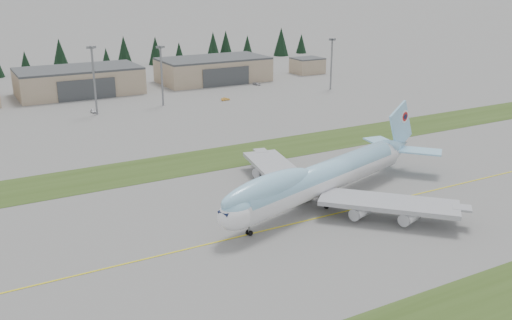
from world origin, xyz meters
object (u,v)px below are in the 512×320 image
boeing_747_freighter (322,178)px  service_vehicle_c (257,85)px  hangar_right (213,70)px  service_vehicle_b (225,100)px  service_vehicle_a (94,113)px  hangar_center (79,81)px

boeing_747_freighter → service_vehicle_c: boeing_747_freighter is taller
hangar_right → service_vehicle_c: size_ratio=12.41×
hangar_right → service_vehicle_b: hangar_right is taller
service_vehicle_b → service_vehicle_c: 34.40m
service_vehicle_a → service_vehicle_c: bearing=10.9°
hangar_right → service_vehicle_a: (-63.37, -36.07, -5.39)m
boeing_747_freighter → hangar_center: (-18.40, 143.80, -0.37)m
hangar_center → service_vehicle_b: 61.56m
boeing_747_freighter → service_vehicle_a: size_ratio=16.71×
service_vehicle_b → service_vehicle_c: bearing=-49.7°
hangar_right → boeing_747_freighter: bearing=-106.1°
service_vehicle_c → hangar_center: bearing=146.6°
boeing_747_freighter → service_vehicle_c: 137.28m
service_vehicle_a → service_vehicle_b: bearing=-7.3°
hangar_center → hangar_right: bearing=0.0°
service_vehicle_a → boeing_747_freighter: bearing=-81.2°
service_vehicle_c → hangar_right: bearing=105.7°
hangar_center → service_vehicle_a: bearing=-95.3°
boeing_747_freighter → hangar_center: 144.97m
service_vehicle_a → service_vehicle_c: service_vehicle_a is taller
boeing_747_freighter → service_vehicle_c: size_ratio=17.09×
hangar_center → service_vehicle_b: hangar_center is taller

